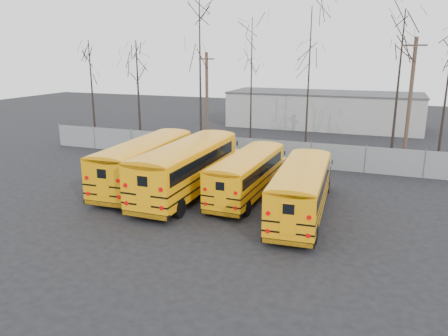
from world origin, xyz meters
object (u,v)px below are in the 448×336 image
at_px(bus_d, 302,186).
at_px(utility_pole_right, 410,98).
at_px(bus_b, 188,164).
at_px(utility_pole_left, 207,101).
at_px(bus_a, 146,159).
at_px(bus_c, 248,171).

bearing_deg(bus_d, utility_pole_right, 67.74).
relative_size(bus_b, utility_pole_left, 1.39).
distance_m(bus_a, bus_b, 3.36).
bearing_deg(utility_pole_left, bus_b, -60.51).
bearing_deg(bus_a, utility_pole_left, 91.05).
distance_m(bus_b, utility_pole_right, 20.10).
bearing_deg(bus_d, bus_c, 145.91).
bearing_deg(bus_c, bus_b, -164.54).
xyz_separation_m(bus_d, utility_pole_right, (5.53, 16.44, 3.35)).
relative_size(bus_a, bus_d, 1.10).
distance_m(bus_a, utility_pole_left, 12.51).
bearing_deg(utility_pole_left, bus_d, -39.22).
height_order(bus_a, utility_pole_left, utility_pole_left).
height_order(bus_c, utility_pole_right, utility_pole_right).
distance_m(bus_d, utility_pole_left, 18.30).
distance_m(bus_d, utility_pole_right, 17.67).
height_order(bus_b, bus_c, bus_b).
bearing_deg(bus_c, utility_pole_left, 124.61).
bearing_deg(utility_pole_left, bus_c, -45.32).
xyz_separation_m(bus_b, utility_pole_right, (12.85, 15.15, 3.09)).
bearing_deg(utility_pole_right, utility_pole_left, -156.07).
relative_size(bus_b, bus_c, 1.20).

